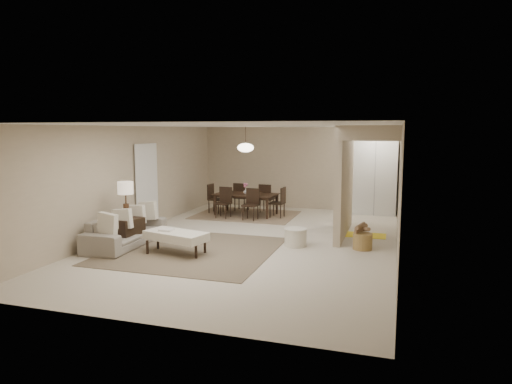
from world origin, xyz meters
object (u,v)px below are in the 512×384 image
(ottoman_bench, at_px, (176,236))
(dining_table, at_px, (246,205))
(sofa, at_px, (126,231))
(side_table, at_px, (127,232))
(wicker_basket, at_px, (363,241))
(pantry_cabinet, at_px, (375,178))
(round_pouf, at_px, (296,237))

(ottoman_bench, height_order, dining_table, dining_table)
(sofa, height_order, side_table, sofa)
(sofa, bearing_deg, wicker_basket, -78.19)
(pantry_cabinet, xyz_separation_m, side_table, (-4.75, -5.32, -0.75))
(sofa, xyz_separation_m, side_table, (0.05, -0.03, -0.01))
(ottoman_bench, distance_m, wicker_basket, 3.75)
(ottoman_bench, distance_m, side_table, 1.30)
(sofa, bearing_deg, dining_table, -19.75)
(pantry_cabinet, xyz_separation_m, dining_table, (-3.49, -1.29, -0.74))
(ottoman_bench, bearing_deg, side_table, -177.73)
(sofa, height_order, wicker_basket, sofa)
(pantry_cabinet, height_order, wicker_basket, pantry_cabinet)
(pantry_cabinet, xyz_separation_m, round_pouf, (-1.38, -4.29, -0.86))
(wicker_basket, xyz_separation_m, dining_table, (-3.47, 2.86, 0.14))
(pantry_cabinet, relative_size, wicker_basket, 5.39)
(pantry_cabinet, bearing_deg, ottoman_bench, -121.88)
(side_table, bearing_deg, ottoman_bench, -11.92)
(dining_table, bearing_deg, pantry_cabinet, 24.84)
(pantry_cabinet, distance_m, wicker_basket, 4.24)
(pantry_cabinet, height_order, side_table, pantry_cabinet)
(pantry_cabinet, xyz_separation_m, wicker_basket, (-0.02, -4.15, -0.88))
(side_table, xyz_separation_m, wicker_basket, (4.73, 1.17, -0.13))
(round_pouf, bearing_deg, sofa, -163.77)
(wicker_basket, distance_m, dining_table, 4.50)
(ottoman_bench, bearing_deg, sofa, -178.58)
(dining_table, bearing_deg, round_pouf, -50.36)
(sofa, relative_size, side_table, 3.57)
(ottoman_bench, relative_size, round_pouf, 2.82)
(ottoman_bench, bearing_deg, dining_table, 104.35)
(wicker_basket, bearing_deg, dining_table, 140.46)
(sofa, height_order, dining_table, sofa)
(side_table, distance_m, dining_table, 4.23)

